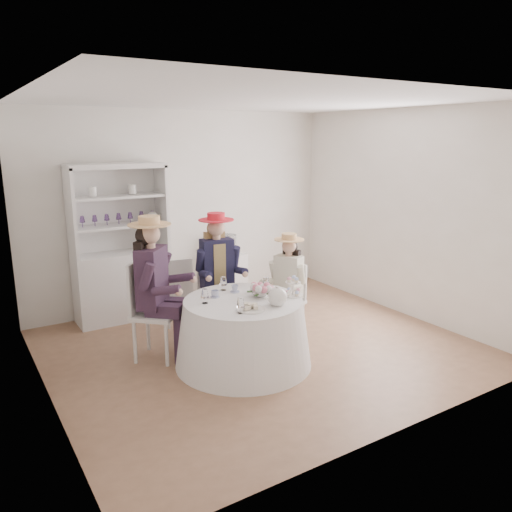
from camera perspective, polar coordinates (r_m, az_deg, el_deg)
ground at (r=5.78m, az=0.54°, el=-10.38°), size 4.50×4.50×0.00m
ceiling at (r=5.30m, az=0.60°, el=17.40°), size 4.50×4.50×0.00m
wall_back at (r=7.12m, az=-8.21°, el=5.37°), size 4.50×0.00×4.50m
wall_front at (r=3.89m, az=16.72°, el=-1.80°), size 4.50×0.00×4.50m
wall_left at (r=4.59m, az=-23.76°, el=-0.09°), size 0.00×4.50×4.50m
wall_right at (r=6.84m, az=16.67°, el=4.62°), size 0.00×4.50×4.50m
tea_table at (r=5.26m, az=-1.47°, el=-8.69°), size 1.43×1.43×0.71m
hutch at (r=6.68m, az=-15.13°, el=-1.03°), size 1.33×0.81×2.02m
side_table at (r=7.34m, az=-3.30°, el=-2.34°), size 0.54×0.54×0.68m
hatbox at (r=7.23m, az=-3.35°, el=1.31°), size 0.34×0.34×0.28m
guest_left at (r=5.33m, az=-11.52°, el=-2.72°), size 0.66×0.65×1.55m
guest_mid at (r=5.97m, az=-4.41°, el=-1.16°), size 0.55×0.57×1.47m
guest_right at (r=5.91m, az=3.63°, el=-2.62°), size 0.52×0.48×1.24m
spare_chair at (r=6.35m, az=-8.93°, el=-3.79°), size 0.42×0.42×0.88m
teacup_a at (r=5.22m, az=-4.70°, el=-4.38°), size 0.11×0.11×0.07m
teacup_b at (r=5.38m, az=-2.43°, el=-3.79°), size 0.09×0.09×0.07m
teacup_c at (r=5.39m, az=0.05°, el=-3.72°), size 0.10×0.10×0.07m
flower_bowl at (r=5.24m, az=0.41°, el=-4.37°), size 0.24×0.24×0.05m
flower_arrangement at (r=5.21m, az=0.55°, el=-3.67°), size 0.20×0.20×0.07m
table_teapot at (r=4.96m, az=2.47°, el=-4.67°), size 0.28×0.20×0.21m
sandwich_plate at (r=4.85m, az=-0.62°, el=-5.98°), size 0.28×0.28×0.06m
cupcake_stand at (r=5.27m, az=4.25°, el=-3.75°), size 0.21×0.21×0.20m
stemware_set at (r=5.12m, az=-1.49°, el=-4.22°), size 0.83×0.81×0.15m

